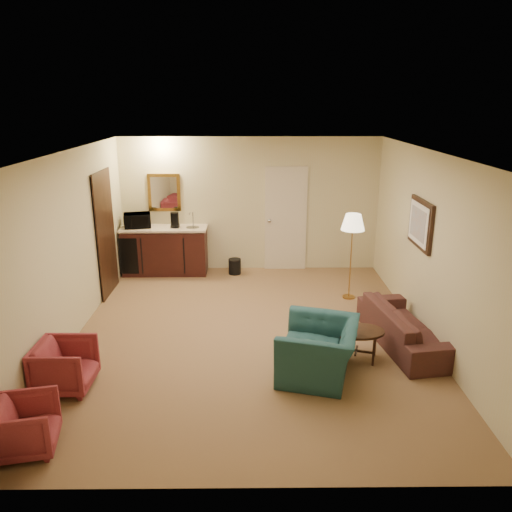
{
  "coord_description": "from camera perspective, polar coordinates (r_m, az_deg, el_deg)",
  "views": [
    {
      "loc": [
        0.03,
        -6.56,
        3.26
      ],
      "look_at": [
        0.09,
        0.5,
        1.04
      ],
      "focal_mm": 35.0,
      "sensor_mm": 36.0,
      "label": 1
    }
  ],
  "objects": [
    {
      "name": "teal_armchair",
      "position": [
        6.18,
        7.2,
        -9.67
      ],
      "size": [
        0.92,
        1.18,
        0.91
      ],
      "primitive_type": "imported",
      "rotation": [
        0.0,
        0.0,
        -1.84
      ],
      "color": "#1D4449",
      "rests_on": "ground"
    },
    {
      "name": "waste_bin",
      "position": [
        9.73,
        -2.45,
        -1.2
      ],
      "size": [
        0.31,
        0.31,
        0.3
      ],
      "primitive_type": "cylinder",
      "rotation": [
        0.0,
        0.0,
        0.34
      ],
      "color": "black",
      "rests_on": "ground"
    },
    {
      "name": "sofa",
      "position": [
        7.22,
        16.74,
        -7.05
      ],
      "size": [
        0.81,
        1.89,
        0.72
      ],
      "primitive_type": "imported",
      "rotation": [
        0.0,
        0.0,
        1.73
      ],
      "color": "black",
      "rests_on": "ground"
    },
    {
      "name": "ground",
      "position": [
        7.33,
        -0.71,
        -8.95
      ],
      "size": [
        6.0,
        6.0,
        0.0
      ],
      "primitive_type": "plane",
      "color": "#8E6848",
      "rests_on": "ground"
    },
    {
      "name": "rose_chair_far",
      "position": [
        5.5,
        -24.91,
        -16.99
      ],
      "size": [
        0.64,
        0.66,
        0.59
      ],
      "primitive_type": "imported",
      "rotation": [
        0.0,
        0.0,
        1.77
      ],
      "color": "#912F3E",
      "rests_on": "ground"
    },
    {
      "name": "rose_chair_near",
      "position": [
        6.33,
        -21.01,
        -11.41
      ],
      "size": [
        0.6,
        0.64,
        0.65
      ],
      "primitive_type": "imported",
      "rotation": [
        0.0,
        0.0,
        1.56
      ],
      "color": "#912F3E",
      "rests_on": "ground"
    },
    {
      "name": "room_walls",
      "position": [
        7.49,
        -1.49,
        5.58
      ],
      "size": [
        5.02,
        6.01,
        2.61
      ],
      "color": "beige",
      "rests_on": "ground"
    },
    {
      "name": "coffee_table",
      "position": [
        6.75,
        11.44,
        -9.84
      ],
      "size": [
        0.81,
        0.66,
        0.4
      ],
      "primitive_type": "cube",
      "rotation": [
        0.0,
        0.0,
        -0.3
      ],
      "color": "black",
      "rests_on": "ground"
    },
    {
      "name": "floor_lamp",
      "position": [
        8.52,
        10.8,
        -0.07
      ],
      "size": [
        0.5,
        0.5,
        1.48
      ],
      "primitive_type": "cube",
      "rotation": [
        0.0,
        0.0,
        -0.35
      ],
      "color": "#AC7A39",
      "rests_on": "ground"
    },
    {
      "name": "microwave",
      "position": [
        9.78,
        -13.43,
        4.15
      ],
      "size": [
        0.54,
        0.38,
        0.34
      ],
      "primitive_type": "imported",
      "rotation": [
        0.0,
        0.0,
        0.23
      ],
      "color": "black",
      "rests_on": "wetbar_cabinet"
    },
    {
      "name": "coffee_maker",
      "position": [
        9.63,
        -9.27,
        4.08
      ],
      "size": [
        0.2,
        0.2,
        0.29
      ],
      "primitive_type": "cylinder",
      "rotation": [
        0.0,
        0.0,
        -0.3
      ],
      "color": "black",
      "rests_on": "wetbar_cabinet"
    },
    {
      "name": "wetbar_cabinet",
      "position": [
        9.84,
        -10.34,
        0.64
      ],
      "size": [
        1.64,
        0.58,
        0.92
      ],
      "primitive_type": "cube",
      "color": "black",
      "rests_on": "ground"
    }
  ]
}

